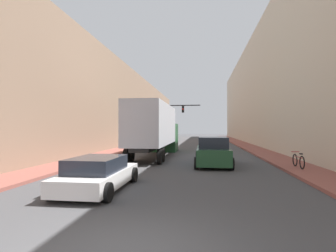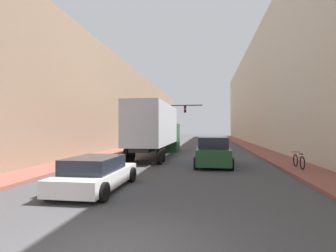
{
  "view_description": "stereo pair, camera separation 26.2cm",
  "coord_description": "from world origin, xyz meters",
  "px_view_note": "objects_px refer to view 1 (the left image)",
  "views": [
    {
      "loc": [
        1.51,
        -4.64,
        2.37
      ],
      "look_at": [
        -0.73,
        11.99,
        2.5
      ],
      "focal_mm": 28.0,
      "sensor_mm": 36.0,
      "label": 1
    },
    {
      "loc": [
        1.77,
        -4.6,
        2.37
      ],
      "look_at": [
        -0.73,
        11.99,
        2.5
      ],
      "focal_mm": 28.0,
      "sensor_mm": 36.0,
      "label": 2
    }
  ],
  "objects_px": {
    "suv_car": "(213,152)",
    "traffic_signal_gantry": "(162,116)",
    "semi_truck": "(156,129)",
    "parked_bicycle": "(298,161)",
    "sedan_car": "(98,174)"
  },
  "relations": [
    {
      "from": "semi_truck",
      "to": "parked_bicycle",
      "type": "xyz_separation_m",
      "value": [
        9.21,
        -6.15,
        -1.77
      ]
    },
    {
      "from": "traffic_signal_gantry",
      "to": "sedan_car",
      "type": "bearing_deg",
      "value": -86.62
    },
    {
      "from": "suv_car",
      "to": "traffic_signal_gantry",
      "type": "height_order",
      "value": "traffic_signal_gantry"
    },
    {
      "from": "semi_truck",
      "to": "parked_bicycle",
      "type": "height_order",
      "value": "semi_truck"
    },
    {
      "from": "suv_car",
      "to": "traffic_signal_gantry",
      "type": "distance_m",
      "value": 19.27
    },
    {
      "from": "sedan_car",
      "to": "traffic_signal_gantry",
      "type": "relative_size",
      "value": 0.65
    },
    {
      "from": "suv_car",
      "to": "parked_bicycle",
      "type": "xyz_separation_m",
      "value": [
        4.67,
        -1.24,
        -0.32
      ]
    },
    {
      "from": "semi_truck",
      "to": "traffic_signal_gantry",
      "type": "xyz_separation_m",
      "value": [
        -1.53,
        13.1,
        1.69
      ]
    },
    {
      "from": "sedan_car",
      "to": "suv_car",
      "type": "height_order",
      "value": "suv_car"
    },
    {
      "from": "sedan_car",
      "to": "traffic_signal_gantry",
      "type": "bearing_deg",
      "value": 93.38
    },
    {
      "from": "suv_car",
      "to": "sedan_car",
      "type": "bearing_deg",
      "value": -122.75
    },
    {
      "from": "sedan_car",
      "to": "suv_car",
      "type": "relative_size",
      "value": 0.97
    },
    {
      "from": "parked_bicycle",
      "to": "traffic_signal_gantry",
      "type": "bearing_deg",
      "value": 119.16
    },
    {
      "from": "suv_car",
      "to": "traffic_signal_gantry",
      "type": "relative_size",
      "value": 0.67
    },
    {
      "from": "sedan_car",
      "to": "suv_car",
      "type": "distance_m",
      "value": 8.47
    }
  ]
}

